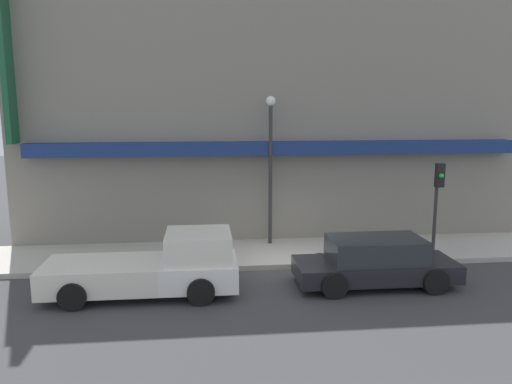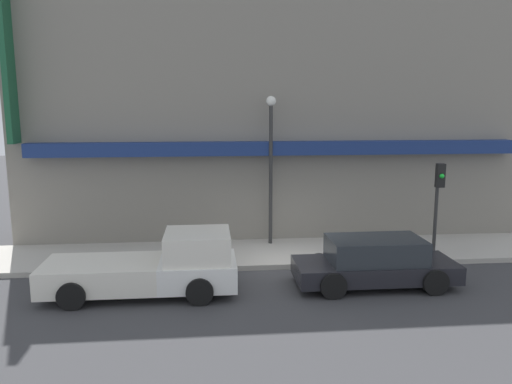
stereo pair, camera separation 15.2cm
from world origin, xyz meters
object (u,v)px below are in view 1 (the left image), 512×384
pickup_truck (155,267)px  street_lamp (270,153)px  parked_car (375,262)px  traffic_light (438,192)px  fire_hydrant (200,252)px

pickup_truck → street_lamp: size_ratio=0.99×
pickup_truck → street_lamp: (3.86, 4.30, 2.81)m
pickup_truck → parked_car: bearing=1.5°
street_lamp → traffic_light: street_lamp is taller
fire_hydrant → traffic_light: 8.26m
street_lamp → traffic_light: (5.43, -2.17, -1.19)m
traffic_light → street_lamp: bearing=158.2°
street_lamp → traffic_light: size_ratio=1.70×
traffic_light → fire_hydrant: bearing=179.3°
fire_hydrant → street_lamp: (2.61, 2.08, 3.08)m
fire_hydrant → street_lamp: 4.54m
parked_car → pickup_truck: bearing=-177.8°
parked_car → traffic_light: bearing=38.9°
pickup_truck → parked_car: 6.44m
fire_hydrant → traffic_light: (8.04, -0.10, 1.89)m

